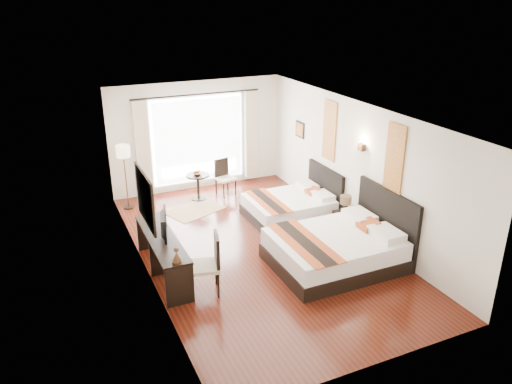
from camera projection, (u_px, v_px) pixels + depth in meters
name	position (u px, v px, depth m)	size (l,w,h in m)	color
floor	(258.00, 248.00, 10.11)	(4.50, 7.50, 0.01)	#331409
ceiling	(259.00, 113.00, 9.06)	(4.50, 7.50, 0.02)	white
wall_headboard	(356.00, 168.00, 10.44)	(0.01, 7.50, 2.80)	silver
wall_desk	(142.00, 203.00, 8.73)	(0.01, 7.50, 2.80)	silver
wall_window	(198.00, 136.00, 12.75)	(4.50, 0.01, 2.80)	silver
wall_entry	(379.00, 279.00, 6.42)	(4.50, 0.01, 2.80)	silver
window_glass	(198.00, 140.00, 12.77)	(2.40, 0.02, 2.20)	white
sheer_curtain	(199.00, 140.00, 12.72)	(2.30, 0.02, 2.10)	white
drape_left	(143.00, 148.00, 12.14)	(0.35, 0.14, 2.35)	#B6AB8D
drape_right	(251.00, 135.00, 13.25)	(0.35, 0.14, 2.35)	#B6AB8D
art_panel_near	(394.00, 159.00, 9.23)	(0.03, 0.50, 1.35)	maroon
art_panel_far	(330.00, 131.00, 11.13)	(0.03, 0.50, 1.35)	maroon
wall_sconce	(362.00, 147.00, 10.05)	(0.10, 0.14, 0.14)	#442C18
mirror_frame	(145.00, 198.00, 8.54)	(0.04, 1.25, 0.95)	black
mirror_glass	(146.00, 198.00, 8.55)	(0.01, 1.12, 0.82)	white
bed_near	(339.00, 248.00, 9.41)	(2.36, 1.84, 1.34)	black
bed_far	(292.00, 206.00, 11.41)	(1.92, 1.50, 1.08)	black
nightstand	(347.00, 224.00, 10.59)	(0.42, 0.52, 0.50)	black
table_lamp	(346.00, 201.00, 10.44)	(0.24, 0.24, 0.38)	black
vase	(352.00, 212.00, 10.40)	(0.12, 0.12, 0.13)	black
console_desk	(163.00, 255.00, 9.07)	(0.50, 2.20, 0.76)	black
television	(161.00, 224.00, 8.91)	(0.76, 0.10, 0.44)	black
bronze_figurine	(177.00, 256.00, 8.04)	(0.16, 0.16, 0.25)	#442C18
desk_chair	(206.00, 275.00, 8.53)	(0.61, 0.61, 1.09)	beige
floor_lamp	(123.00, 156.00, 11.49)	(0.31, 0.31, 1.56)	black
side_table	(198.00, 187.00, 12.36)	(0.57, 0.57, 0.66)	black
fruit_bowl	(197.00, 174.00, 12.20)	(0.22, 0.22, 0.05)	#4A2D1A
window_chair	(225.00, 184.00, 12.70)	(0.51, 0.51, 0.92)	beige
jute_rug	(195.00, 210.00, 11.86)	(1.29, 0.88, 0.01)	tan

